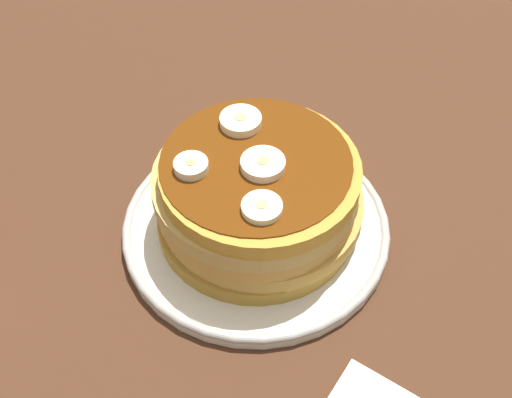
# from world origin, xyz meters

# --- Properties ---
(ground_plane) EXTENTS (1.40, 1.40, 0.03)m
(ground_plane) POSITION_xyz_m (0.00, 0.00, -0.01)
(ground_plane) COLOR #422616
(plate) EXTENTS (0.24, 0.24, 0.01)m
(plate) POSITION_xyz_m (0.00, 0.00, 0.01)
(plate) COLOR silver
(plate) RESTS_ON ground_plane
(pancake_stack) EXTENTS (0.19, 0.18, 0.08)m
(pancake_stack) POSITION_xyz_m (0.00, 0.00, 0.05)
(pancake_stack) COLOR olive
(pancake_stack) RESTS_ON plate
(banana_slice_0) EXTENTS (0.04, 0.04, 0.01)m
(banana_slice_0) POSITION_xyz_m (-0.00, 0.01, 0.09)
(banana_slice_0) COLOR #F9E0C1
(banana_slice_0) RESTS_ON pancake_stack
(banana_slice_1) EXTENTS (0.04, 0.04, 0.01)m
(banana_slice_1) POSITION_xyz_m (-0.02, -0.04, 0.09)
(banana_slice_1) COLOR #FBE8B4
(banana_slice_1) RESTS_ON pancake_stack
(banana_slice_2) EXTENTS (0.03, 0.03, 0.01)m
(banana_slice_2) POSITION_xyz_m (0.03, 0.04, 0.09)
(banana_slice_2) COLOR #FAF4BB
(banana_slice_2) RESTS_ON pancake_stack
(banana_slice_3) EXTENTS (0.03, 0.03, 0.01)m
(banana_slice_3) POSITION_xyz_m (0.05, -0.02, 0.09)
(banana_slice_3) COLOR #EBE4C3
(banana_slice_3) RESTS_ON pancake_stack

